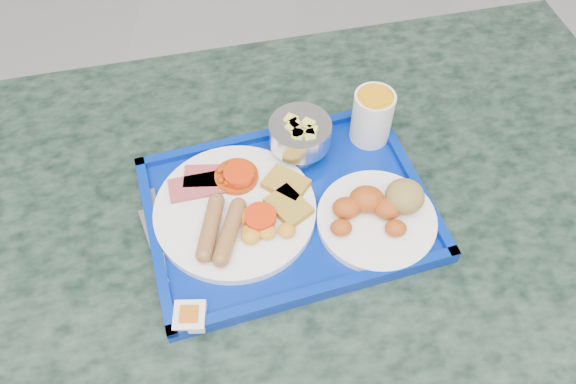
# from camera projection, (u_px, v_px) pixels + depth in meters

# --- Properties ---
(table) EXTENTS (1.38, 1.07, 0.76)m
(table) POSITION_uv_depth(u_px,v_px,m) (307.00, 270.00, 1.02)
(table) COLOR gray
(table) RESTS_ON floor
(tray) EXTENTS (0.49, 0.42, 0.03)m
(tray) POSITION_uv_depth(u_px,v_px,m) (288.00, 209.00, 0.85)
(tray) COLOR #032193
(tray) RESTS_ON table
(main_plate) EXTENTS (0.24, 0.24, 0.04)m
(main_plate) POSITION_uv_depth(u_px,v_px,m) (238.00, 209.00, 0.83)
(main_plate) COLOR white
(main_plate) RESTS_ON tray
(bread_plate) EXTENTS (0.18, 0.18, 0.06)m
(bread_plate) POSITION_uv_depth(u_px,v_px,m) (380.00, 212.00, 0.82)
(bread_plate) COLOR white
(bread_plate) RESTS_ON tray
(fruit_bowl) EXTENTS (0.10, 0.10, 0.07)m
(fruit_bowl) POSITION_uv_depth(u_px,v_px,m) (300.00, 134.00, 0.88)
(fruit_bowl) COLOR silver
(fruit_bowl) RESTS_ON tray
(juice_cup) EXTENTS (0.07, 0.07, 0.09)m
(juice_cup) POSITION_uv_depth(u_px,v_px,m) (372.00, 115.00, 0.89)
(juice_cup) COLOR white
(juice_cup) RESTS_ON tray
(spoon) EXTENTS (0.09, 0.17, 0.01)m
(spoon) POSITION_uv_depth(u_px,v_px,m) (175.00, 212.00, 0.84)
(spoon) COLOR silver
(spoon) RESTS_ON tray
(knife) EXTENTS (0.06, 0.18, 0.00)m
(knife) POSITION_uv_depth(u_px,v_px,m) (158.00, 240.00, 0.81)
(knife) COLOR silver
(knife) RESTS_ON tray
(jam_packet) EXTENTS (0.04, 0.04, 0.02)m
(jam_packet) POSITION_uv_depth(u_px,v_px,m) (190.00, 316.00, 0.74)
(jam_packet) COLOR white
(jam_packet) RESTS_ON tray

